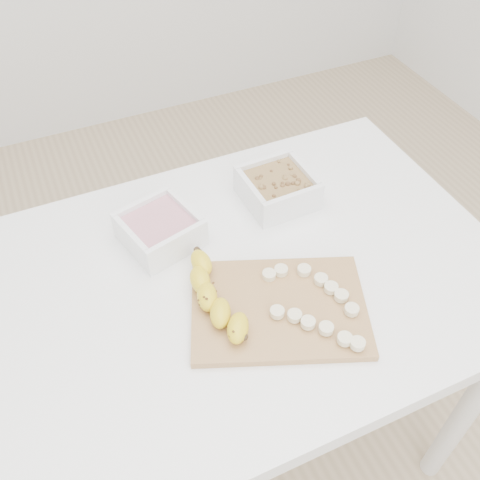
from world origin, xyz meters
name	(u,v)px	position (x,y,z in m)	size (l,w,h in m)	color
ground	(244,437)	(0.00, 0.00, 0.00)	(3.50, 3.50, 0.00)	#C6AD89
table	(246,302)	(0.00, 0.00, 0.65)	(1.00, 0.70, 0.75)	white
bowl_yogurt	(160,229)	(-0.12, 0.15, 0.78)	(0.17, 0.17, 0.06)	white
bowl_granola	(277,187)	(0.15, 0.16, 0.78)	(0.15, 0.15, 0.07)	white
cutting_board	(279,308)	(0.02, -0.11, 0.76)	(0.31, 0.22, 0.01)	tan
banana	(216,297)	(-0.08, -0.06, 0.78)	(0.06, 0.21, 0.04)	yellow
banana_slices	(315,303)	(0.07, -0.13, 0.77)	(0.15, 0.22, 0.02)	beige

